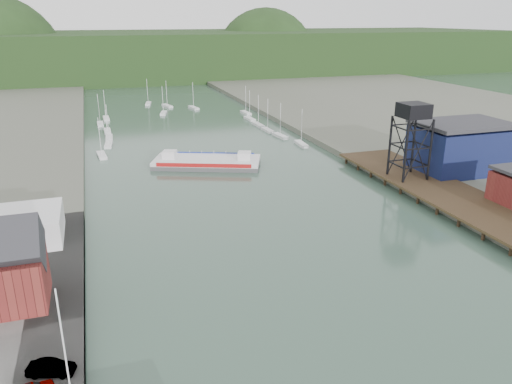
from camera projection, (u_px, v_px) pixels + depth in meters
west_quay at (6, 359)px, 52.89m from camera, size 16.00×80.00×1.60m
east_pier at (454, 196)px, 97.52m from camera, size 14.00×70.00×2.45m
white_shed at (1, 229)px, 77.59m from camera, size 18.00×12.00×4.50m
flagpole at (64, 349)px, 43.72m from camera, size 0.16×0.16×12.00m
lift_tower at (413, 115)px, 104.01m from camera, size 6.50×6.50×16.00m
blue_shed at (461, 147)px, 113.06m from camera, size 20.50×14.50×11.30m
marina_sailboats at (182, 124)px, 170.96m from camera, size 57.71×92.65×0.90m
distant_hills at (129, 58)px, 312.40m from camera, size 500.00×120.00×80.00m
chain_ferry at (207, 162)px, 123.55m from camera, size 27.94×19.20×3.74m
car_west_b at (51, 368)px, 49.18m from camera, size 4.88×2.91×1.52m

